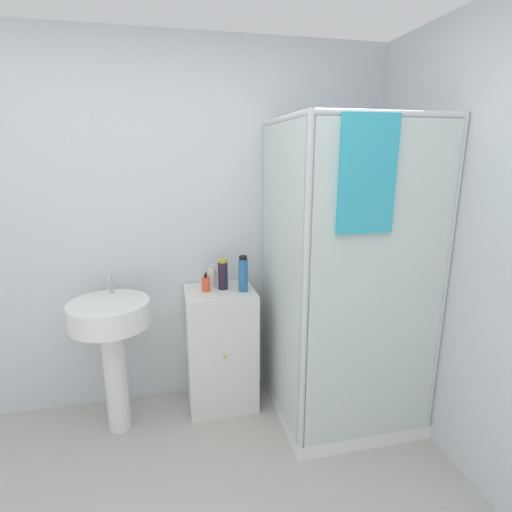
# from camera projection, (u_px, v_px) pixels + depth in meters

# --- Properties ---
(wall_back) EXTENTS (6.40, 0.06, 2.50)m
(wall_back) POSITION_uv_depth(u_px,v_px,m) (150.00, 230.00, 2.72)
(wall_back) COLOR silver
(wall_back) RESTS_ON ground_plane
(shower_enclosure) EXTENTS (0.88, 0.91, 1.97)m
(shower_enclosure) POSITION_uv_depth(u_px,v_px,m) (336.00, 344.00, 2.64)
(shower_enclosure) COLOR white
(shower_enclosure) RESTS_ON ground_plane
(vanity_cabinet) EXTENTS (0.47, 0.41, 0.86)m
(vanity_cabinet) POSITION_uv_depth(u_px,v_px,m) (221.00, 348.00, 2.81)
(vanity_cabinet) COLOR silver
(vanity_cabinet) RESTS_ON ground_plane
(sink) EXTENTS (0.49, 0.49, 1.02)m
(sink) POSITION_uv_depth(u_px,v_px,m) (111.00, 333.00, 2.48)
(sink) COLOR white
(sink) RESTS_ON ground_plane
(soap_dispenser) EXTENTS (0.05, 0.06, 0.13)m
(soap_dispenser) POSITION_uv_depth(u_px,v_px,m) (206.00, 284.00, 2.67)
(soap_dispenser) COLOR #E5562D
(soap_dispenser) RESTS_ON vanity_cabinet
(shampoo_bottle_tall_black) EXTENTS (0.07, 0.07, 0.21)m
(shampoo_bottle_tall_black) POSITION_uv_depth(u_px,v_px,m) (223.00, 275.00, 2.70)
(shampoo_bottle_tall_black) COLOR #281E33
(shampoo_bottle_tall_black) RESTS_ON vanity_cabinet
(shampoo_bottle_blue) EXTENTS (0.06, 0.06, 0.24)m
(shampoo_bottle_blue) POSITION_uv_depth(u_px,v_px,m) (243.00, 274.00, 2.65)
(shampoo_bottle_blue) COLOR #2D66A3
(shampoo_bottle_blue) RESTS_ON vanity_cabinet
(lotion_bottle_white) EXTENTS (0.05, 0.05, 0.16)m
(lotion_bottle_white) POSITION_uv_depth(u_px,v_px,m) (213.00, 277.00, 2.76)
(lotion_bottle_white) COLOR white
(lotion_bottle_white) RESTS_ON vanity_cabinet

